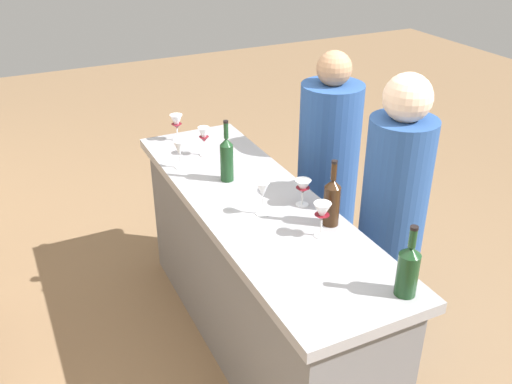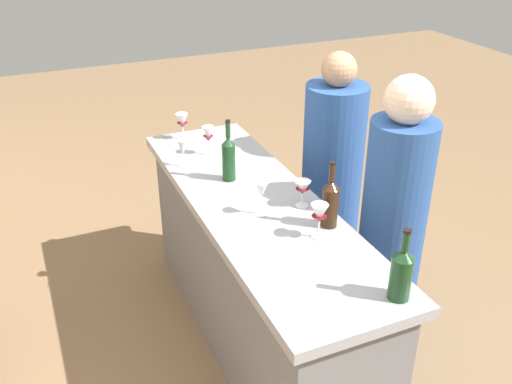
{
  "view_description": "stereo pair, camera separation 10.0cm",
  "coord_description": "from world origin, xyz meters",
  "px_view_note": "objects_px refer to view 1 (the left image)",
  "views": [
    {
      "loc": [
        -2.18,
        1.06,
        2.25
      ],
      "look_at": [
        0.0,
        0.0,
        0.95
      ],
      "focal_mm": 40.1,
      "sensor_mm": 36.0,
      "label": 1
    },
    {
      "loc": [
        -2.23,
        0.97,
        2.25
      ],
      "look_at": [
        0.0,
        0.0,
        0.95
      ],
      "focal_mm": 40.1,
      "sensor_mm": 36.0,
      "label": 2
    }
  ],
  "objects_px": {
    "wine_bottle_leftmost_olive_green": "(408,269)",
    "wine_glass_far_left": "(204,136)",
    "wine_bottle_center_olive_green": "(227,158)",
    "wine_glass_near_right": "(263,192)",
    "person_left_guest": "(327,183)",
    "wine_glass_far_center": "(177,123)",
    "person_center_guest": "(390,232)",
    "wine_glass_far_right": "(179,150)",
    "wine_glass_near_left": "(303,188)",
    "wine_glass_near_center": "(322,213)",
    "wine_bottle_second_left_amber_brown": "(332,201)"
  },
  "relations": [
    {
      "from": "wine_bottle_leftmost_olive_green",
      "to": "wine_glass_far_left",
      "type": "distance_m",
      "value": 1.52
    },
    {
      "from": "wine_bottle_center_olive_green",
      "to": "wine_glass_near_right",
      "type": "distance_m",
      "value": 0.39
    },
    {
      "from": "wine_bottle_center_olive_green",
      "to": "person_left_guest",
      "type": "relative_size",
      "value": 0.22
    },
    {
      "from": "wine_glass_far_center",
      "to": "person_center_guest",
      "type": "distance_m",
      "value": 1.4
    },
    {
      "from": "wine_bottle_leftmost_olive_green",
      "to": "person_center_guest",
      "type": "bearing_deg",
      "value": -35.01
    },
    {
      "from": "person_left_guest",
      "to": "wine_bottle_leftmost_olive_green",
      "type": "bearing_deg",
      "value": 62.03
    },
    {
      "from": "wine_glass_near_right",
      "to": "person_center_guest",
      "type": "xyz_separation_m",
      "value": [
        -0.17,
        -0.63,
        -0.3
      ]
    },
    {
      "from": "wine_glass_far_left",
      "to": "wine_glass_far_right",
      "type": "relative_size",
      "value": 1.09
    },
    {
      "from": "wine_glass_near_left",
      "to": "wine_glass_far_left",
      "type": "bearing_deg",
      "value": 15.74
    },
    {
      "from": "wine_bottle_center_olive_green",
      "to": "person_center_guest",
      "type": "relative_size",
      "value": 0.21
    },
    {
      "from": "wine_glass_far_center",
      "to": "person_center_guest",
      "type": "xyz_separation_m",
      "value": [
        -1.18,
        -0.7,
        -0.29
      ]
    },
    {
      "from": "wine_glass_far_left",
      "to": "wine_glass_far_right",
      "type": "xyz_separation_m",
      "value": [
        -0.1,
        0.18,
        -0.01
      ]
    },
    {
      "from": "wine_glass_far_center",
      "to": "wine_glass_near_right",
      "type": "bearing_deg",
      "value": -176.08
    },
    {
      "from": "wine_bottle_center_olive_green",
      "to": "person_left_guest",
      "type": "bearing_deg",
      "value": -81.45
    },
    {
      "from": "wine_glass_near_center",
      "to": "person_center_guest",
      "type": "distance_m",
      "value": 0.58
    },
    {
      "from": "wine_bottle_center_olive_green",
      "to": "wine_glass_near_center",
      "type": "bearing_deg",
      "value": -167.07
    },
    {
      "from": "wine_bottle_leftmost_olive_green",
      "to": "wine_glass_near_right",
      "type": "height_order",
      "value": "wine_bottle_leftmost_olive_green"
    },
    {
      "from": "wine_glass_near_center",
      "to": "wine_glass_far_left",
      "type": "bearing_deg",
      "value": 8.18
    },
    {
      "from": "wine_bottle_center_olive_green",
      "to": "wine_glass_far_right",
      "type": "xyz_separation_m",
      "value": [
        0.25,
        0.17,
        -0.02
      ]
    },
    {
      "from": "wine_glass_far_center",
      "to": "person_left_guest",
      "type": "distance_m",
      "value": 0.97
    },
    {
      "from": "wine_glass_near_left",
      "to": "wine_bottle_leftmost_olive_green",
      "type": "bearing_deg",
      "value": -179.41
    },
    {
      "from": "wine_glass_far_right",
      "to": "person_left_guest",
      "type": "height_order",
      "value": "person_left_guest"
    },
    {
      "from": "wine_glass_far_center",
      "to": "wine_bottle_center_olive_green",
      "type": "bearing_deg",
      "value": -174.5
    },
    {
      "from": "wine_bottle_leftmost_olive_green",
      "to": "wine_glass_near_center",
      "type": "xyz_separation_m",
      "value": [
        0.48,
        0.07,
        0.0
      ]
    },
    {
      "from": "wine_glass_far_left",
      "to": "wine_glass_far_right",
      "type": "height_order",
      "value": "wine_glass_far_left"
    },
    {
      "from": "wine_glass_near_right",
      "to": "wine_glass_far_left",
      "type": "distance_m",
      "value": 0.74
    },
    {
      "from": "wine_glass_far_left",
      "to": "person_left_guest",
      "type": "distance_m",
      "value": 0.8
    },
    {
      "from": "wine_glass_near_right",
      "to": "wine_glass_far_right",
      "type": "bearing_deg",
      "value": 15.64
    },
    {
      "from": "wine_bottle_center_olive_green",
      "to": "wine_glass_far_right",
      "type": "distance_m",
      "value": 0.3
    },
    {
      "from": "wine_bottle_second_left_amber_brown",
      "to": "wine_glass_far_right",
      "type": "xyz_separation_m",
      "value": [
        0.85,
        0.42,
        -0.01
      ]
    },
    {
      "from": "wine_bottle_leftmost_olive_green",
      "to": "wine_glass_far_right",
      "type": "bearing_deg",
      "value": 15.75
    },
    {
      "from": "wine_glass_far_left",
      "to": "person_center_guest",
      "type": "bearing_deg",
      "value": -145.19
    },
    {
      "from": "wine_bottle_leftmost_olive_green",
      "to": "wine_bottle_center_olive_green",
      "type": "bearing_deg",
      "value": 11.06
    },
    {
      "from": "wine_glass_near_left",
      "to": "person_center_guest",
      "type": "distance_m",
      "value": 0.53
    },
    {
      "from": "wine_bottle_leftmost_olive_green",
      "to": "wine_glass_far_left",
      "type": "relative_size",
      "value": 1.75
    },
    {
      "from": "wine_glass_far_left",
      "to": "wine_glass_near_left",
      "type": "bearing_deg",
      "value": -164.26
    },
    {
      "from": "wine_glass_near_center",
      "to": "wine_glass_near_right",
      "type": "bearing_deg",
      "value": 27.36
    },
    {
      "from": "wine_bottle_second_left_amber_brown",
      "to": "person_center_guest",
      "type": "xyz_separation_m",
      "value": [
        0.04,
        -0.39,
        -0.3
      ]
    },
    {
      "from": "wine_bottle_second_left_amber_brown",
      "to": "wine_glass_near_right",
      "type": "distance_m",
      "value": 0.32
    },
    {
      "from": "wine_glass_near_center",
      "to": "wine_bottle_second_left_amber_brown",
      "type": "bearing_deg",
      "value": -53.75
    },
    {
      "from": "wine_glass_far_right",
      "to": "person_left_guest",
      "type": "relative_size",
      "value": 0.1
    },
    {
      "from": "wine_glass_far_center",
      "to": "person_left_guest",
      "type": "xyz_separation_m",
      "value": [
        -0.51,
        -0.75,
        -0.33
      ]
    },
    {
      "from": "wine_glass_near_left",
      "to": "person_center_guest",
      "type": "height_order",
      "value": "person_center_guest"
    },
    {
      "from": "person_center_guest",
      "to": "wine_glass_far_right",
      "type": "bearing_deg",
      "value": -64.8
    },
    {
      "from": "wine_glass_near_left",
      "to": "wine_glass_far_left",
      "type": "xyz_separation_m",
      "value": [
        0.74,
        0.21,
        0.02
      ]
    },
    {
      "from": "wine_glass_far_right",
      "to": "person_center_guest",
      "type": "xyz_separation_m",
      "value": [
        -0.81,
        -0.81,
        -0.29
      ]
    },
    {
      "from": "wine_bottle_second_left_amber_brown",
      "to": "wine_glass_far_right",
      "type": "height_order",
      "value": "wine_bottle_second_left_amber_brown"
    },
    {
      "from": "wine_bottle_center_olive_green",
      "to": "wine_bottle_second_left_amber_brown",
      "type": "bearing_deg",
      "value": -157.93
    },
    {
      "from": "wine_bottle_second_left_amber_brown",
      "to": "wine_glass_far_left",
      "type": "distance_m",
      "value": 0.98
    },
    {
      "from": "wine_glass_near_right",
      "to": "wine_glass_far_center",
      "type": "bearing_deg",
      "value": 3.92
    }
  ]
}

